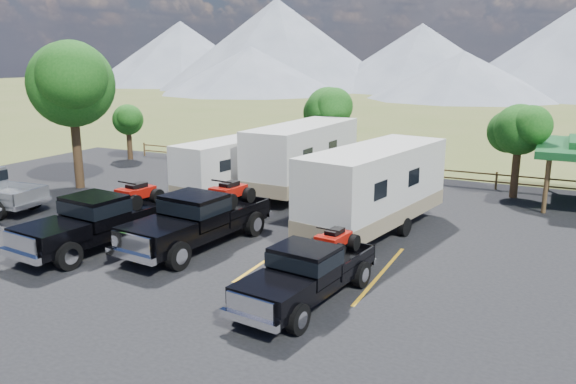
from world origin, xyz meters
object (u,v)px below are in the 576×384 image
at_px(rig_center, 200,218).
at_px(trailer_left, 231,166).
at_px(trailer_center, 303,157).
at_px(rig_right, 309,270).
at_px(tree_big_nw, 71,84).
at_px(rig_left, 102,218).
at_px(trailer_right, 375,189).

height_order(rig_center, trailer_left, trailer_left).
bearing_deg(trailer_center, rig_right, -62.02).
bearing_deg(rig_right, rig_center, 162.22).
relative_size(rig_center, trailer_left, 0.84).
distance_m(tree_big_nw, rig_right, 19.50).
relative_size(rig_left, trailer_right, 0.68).
height_order(rig_right, trailer_left, trailer_left).
relative_size(rig_left, trailer_left, 0.82).
bearing_deg(rig_center, trailer_right, 45.65).
distance_m(rig_left, trailer_right, 10.61).
xyz_separation_m(rig_left, trailer_right, (8.67, 6.07, 0.75)).
xyz_separation_m(rig_center, trailer_left, (-3.16, 7.33, 0.42)).
xyz_separation_m(rig_center, trailer_right, (5.38, 4.43, 0.73)).
bearing_deg(trailer_left, trailer_center, 44.04).
bearing_deg(trailer_right, trailer_left, 171.90).
distance_m(rig_left, trailer_left, 8.98).
bearing_deg(trailer_center, rig_left, -103.16).
height_order(trailer_left, trailer_center, trailer_center).
height_order(rig_left, trailer_left, trailer_left).
height_order(rig_left, trailer_center, trailer_center).
bearing_deg(rig_right, rig_left, -179.08).
xyz_separation_m(tree_big_nw, rig_left, (8.27, -6.85, -4.49)).
bearing_deg(trailer_left, tree_big_nw, -157.63).
bearing_deg(trailer_center, trailer_right, -40.23).
height_order(tree_big_nw, rig_right, tree_big_nw).
height_order(tree_big_nw, trailer_center, tree_big_nw).
xyz_separation_m(rig_left, rig_right, (8.95, -1.04, -0.16)).
bearing_deg(rig_left, trailer_right, 41.50).
relative_size(tree_big_nw, rig_right, 1.34).
bearing_deg(tree_big_nw, trailer_center, 20.72).
relative_size(rig_center, trailer_center, 0.68).
distance_m(tree_big_nw, rig_center, 13.43).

